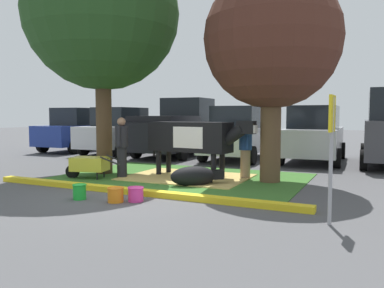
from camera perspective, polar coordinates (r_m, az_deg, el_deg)
The scene contains 20 objects.
ground_plane at distance 8.46m, azimuth -8.85°, elevation -7.32°, with size 80.00×80.00×0.00m, color #4C4C4F.
grass_island at distance 10.52m, azimuth -1.62°, elevation -4.93°, with size 6.44×4.42×0.02m, color #386B28.
curb_yellow at distance 8.51m, azimuth -8.96°, elevation -6.84°, with size 7.64×0.24×0.12m, color yellow.
hay_bedding at distance 10.47m, azimuth -0.71°, elevation -4.89°, with size 3.20×2.40×0.04m, color tan.
shade_tree_left at distance 11.76m, azimuth -13.05°, elevation 18.17°, with size 4.33×4.33×6.73m.
shade_tree_right at distance 10.06m, azimuth 11.64°, elevation 14.57°, with size 3.38×3.38×5.23m.
cow_holstein at distance 10.49m, azimuth 0.16°, elevation 0.98°, with size 3.14×0.90×1.54m.
calf_lying at distance 9.27m, azimuth 0.38°, elevation -4.75°, with size 1.20×1.10×0.48m.
person_handler at distance 10.36m, azimuth 7.84°, elevation -0.66°, with size 0.34×0.47×1.52m.
person_visitor_near at distance 10.52m, azimuth -10.27°, elevation -0.25°, with size 0.34×0.51×1.63m.
wheelbarrow at distance 10.67m, azimuth -14.87°, elevation -2.90°, with size 1.62×0.87×0.63m.
parking_sign at distance 6.28m, azimuth 19.78°, elevation 1.43°, with size 0.06×0.44×1.99m.
bucket_green at distance 8.18m, azimuth -16.16°, elevation -6.69°, with size 0.28×0.28×0.31m.
bucket_orange at distance 7.76m, azimuth -11.14°, elevation -7.27°, with size 0.33×0.33×0.29m.
bucket_pink at distance 7.76m, azimuth -8.24°, elevation -7.25°, with size 0.32×0.32×0.28m.
sedan_blue at distance 19.23m, azimuth -16.18°, elevation 1.99°, with size 2.13×4.45×2.02m.
sedan_silver at distance 17.53m, azimuth -10.42°, elevation 1.89°, with size 2.13×4.45×2.02m.
pickup_truck_black at distance 16.42m, azimuth -1.82°, elevation 2.25°, with size 2.35×5.46×2.42m.
hatchback_white at distance 14.94m, azimuth 6.88°, elevation 1.53°, with size 2.13×4.45×2.02m.
sedan_red at distance 14.68m, azimuth 17.41°, elevation 1.31°, with size 2.13×4.45×2.02m.
Camera 1 is at (4.70, -6.83, 1.69)m, focal length 36.39 mm.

